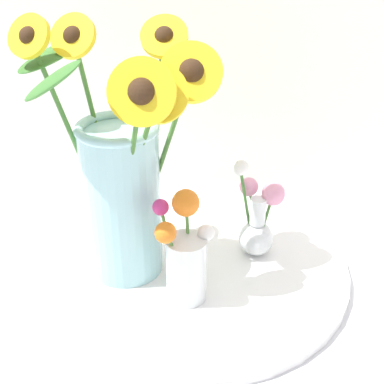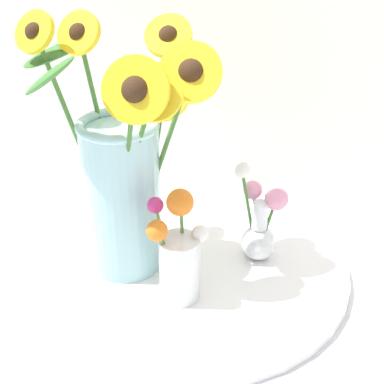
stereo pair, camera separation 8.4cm
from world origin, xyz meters
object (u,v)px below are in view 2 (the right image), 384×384
(mason_jar_sunflowers, at_px, (123,173))
(vase_bulb_right, at_px, (260,224))
(vase_small_center, at_px, (178,255))
(serving_tray, at_px, (192,264))

(mason_jar_sunflowers, bearing_deg, vase_bulb_right, 21.60)
(mason_jar_sunflowers, height_order, vase_small_center, mason_jar_sunflowers)
(vase_small_center, bearing_deg, mason_jar_sunflowers, 152.11)
(mason_jar_sunflowers, relative_size, vase_bulb_right, 2.31)
(mason_jar_sunflowers, bearing_deg, serving_tray, 17.98)
(mason_jar_sunflowers, distance_m, vase_bulb_right, 0.24)
(mason_jar_sunflowers, xyz_separation_m, vase_small_center, (0.11, -0.06, -0.09))
(serving_tray, xyz_separation_m, vase_small_center, (0.01, -0.09, 0.08))
(serving_tray, bearing_deg, mason_jar_sunflowers, -162.02)
(serving_tray, relative_size, vase_small_center, 2.95)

